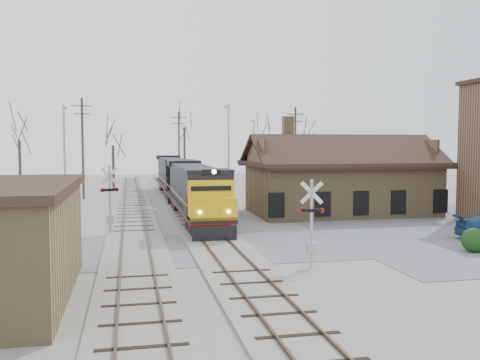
# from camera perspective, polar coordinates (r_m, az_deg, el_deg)

# --- Properties ---
(ground) EXTENTS (140.00, 140.00, 0.00)m
(ground) POSITION_cam_1_polar(r_m,az_deg,el_deg) (29.56, -2.26, -7.23)
(ground) COLOR gray
(ground) RESTS_ON ground
(road) EXTENTS (60.00, 9.00, 0.03)m
(road) POSITION_cam_1_polar(r_m,az_deg,el_deg) (29.56, -2.26, -7.20)
(road) COLOR slate
(road) RESTS_ON ground
(parking_lot) EXTENTS (22.00, 26.00, 0.03)m
(parking_lot) POSITION_cam_1_polar(r_m,az_deg,el_deg) (40.19, 22.99, -4.52)
(parking_lot) COLOR slate
(parking_lot) RESTS_ON ground
(track_main) EXTENTS (3.40, 90.00, 0.24)m
(track_main) POSITION_cam_1_polar(r_m,az_deg,el_deg) (44.22, -5.49, -3.41)
(track_main) COLOR gray
(track_main) RESTS_ON ground
(track_siding) EXTENTS (3.40, 90.00, 0.24)m
(track_siding) POSITION_cam_1_polar(r_m,az_deg,el_deg) (43.96, -11.34, -3.51)
(track_siding) COLOR gray
(track_siding) RESTS_ON ground
(depot) EXTENTS (15.20, 9.31, 7.90)m
(depot) POSITION_cam_1_polar(r_m,az_deg,el_deg) (44.06, 10.63, -0.42)
(depot) COLOR olive
(depot) RESTS_ON ground
(locomotive_lead) EXTENTS (2.81, 18.83, 4.18)m
(locomotive_lead) POSITION_cam_1_polar(r_m,az_deg,el_deg) (39.40, -4.77, -1.20)
(locomotive_lead) COLOR black
(locomotive_lead) RESTS_ON ground
(locomotive_trailing) EXTENTS (2.81, 18.83, 3.95)m
(locomotive_trailing) POSITION_cam_1_polar(r_m,az_deg,el_deg) (58.35, -7.07, 0.47)
(locomotive_trailing) COLOR black
(locomotive_trailing) RESTS_ON ground
(crossbuck_near) EXTENTS (1.11, 0.51, 4.08)m
(crossbuck_near) POSITION_cam_1_polar(r_m,az_deg,el_deg) (24.84, 7.62, -4.93)
(crossbuck_near) COLOR #A5A8AD
(crossbuck_near) RESTS_ON ground
(crossbuck_far) EXTENTS (1.17, 0.56, 4.32)m
(crossbuck_far) POSITION_cam_1_polar(r_m,az_deg,el_deg) (34.42, -13.72, -2.35)
(crossbuck_far) COLOR #A5A8AD
(crossbuck_far) RESTS_ON ground
(hedge_a) EXTENTS (1.30, 1.30, 1.30)m
(hedge_a) POSITION_cam_1_polar(r_m,az_deg,el_deg) (30.71, 23.70, -5.91)
(hedge_a) COLOR black
(hedge_a) RESTS_ON ground
(streetlight_a) EXTENTS (0.25, 2.04, 8.92)m
(streetlight_a) POSITION_cam_1_polar(r_m,az_deg,el_deg) (47.53, -18.21, 2.89)
(streetlight_a) COLOR #A5A8AD
(streetlight_a) RESTS_ON ground
(streetlight_b) EXTENTS (0.25, 2.04, 9.61)m
(streetlight_b) POSITION_cam_1_polar(r_m,az_deg,el_deg) (54.40, -1.25, 3.57)
(streetlight_b) COLOR #A5A8AD
(streetlight_b) RESTS_ON ground
(streetlight_c) EXTENTS (0.25, 2.04, 8.61)m
(streetlight_c) POSITION_cam_1_polar(r_m,az_deg,el_deg) (65.30, 1.46, 3.20)
(streetlight_c) COLOR #A5A8AD
(streetlight_c) RESTS_ON ground
(utility_pole_a) EXTENTS (2.00, 0.24, 10.27)m
(utility_pole_a) POSITION_cam_1_polar(r_m,az_deg,el_deg) (56.71, -16.44, 3.44)
(utility_pole_a) COLOR #382D23
(utility_pole_a) RESTS_ON ground
(utility_pole_b) EXTENTS (2.00, 0.24, 9.89)m
(utility_pole_b) POSITION_cam_1_polar(r_m,az_deg,el_deg) (71.76, -6.52, 3.51)
(utility_pole_b) COLOR #382D23
(utility_pole_b) RESTS_ON ground
(utility_pole_c) EXTENTS (2.00, 0.24, 9.76)m
(utility_pole_c) POSITION_cam_1_polar(r_m,az_deg,el_deg) (60.68, 5.91, 3.37)
(utility_pole_c) COLOR #382D23
(utility_pole_c) RESTS_ON ground
(tree_a) EXTENTS (4.02, 4.02, 9.84)m
(tree_a) POSITION_cam_1_polar(r_m,az_deg,el_deg) (64.43, -22.51, 4.81)
(tree_a) COLOR #382D23
(tree_a) RESTS_ON ground
(tree_b) EXTENTS (3.64, 3.64, 8.92)m
(tree_b) POSITION_cam_1_polar(r_m,az_deg,el_deg) (65.08, -13.41, 4.41)
(tree_b) COLOR #382D23
(tree_b) RESTS_ON ground
(tree_c) EXTENTS (5.29, 5.29, 12.97)m
(tree_c) POSITION_cam_1_polar(r_m,az_deg,el_deg) (76.91, -5.96, 6.58)
(tree_c) COLOR #382D23
(tree_c) RESTS_ON ground
(tree_d) EXTENTS (4.21, 4.21, 10.31)m
(tree_d) POSITION_cam_1_polar(r_m,az_deg,el_deg) (75.24, 2.64, 5.20)
(tree_d) COLOR #382D23
(tree_d) RESTS_ON ground
(tree_e) EXTENTS (3.49, 3.49, 8.56)m
(tree_e) POSITION_cam_1_polar(r_m,az_deg,el_deg) (72.10, 7.49, 4.23)
(tree_e) COLOR #382D23
(tree_e) RESTS_ON ground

